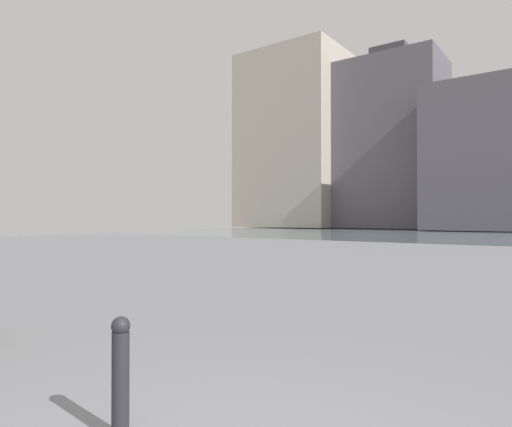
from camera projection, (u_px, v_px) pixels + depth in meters
The scene contains 4 objects.
building_slab at pixel (490, 157), 56.40m from camera, with size 15.17×10.88×18.70m.
building_annex at pixel (391, 144), 70.47m from camera, with size 15.83×11.72×28.85m.
building_highrise at pixel (297, 141), 79.11m from camera, with size 17.66×15.66×32.83m.
bollard_near at pixel (121, 375), 3.04m from camera, with size 0.13×0.13×0.85m.
Camera 1 is at (-1.22, 1.21, 1.53)m, focal length 30.94 mm.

